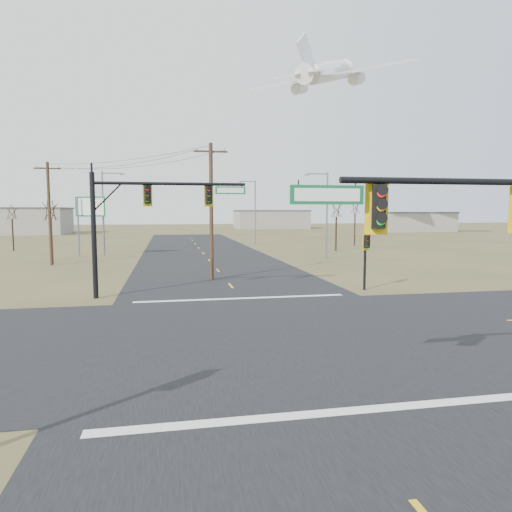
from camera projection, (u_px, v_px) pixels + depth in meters
The scene contains 20 objects.
ground at pixel (271, 333), 18.57m from camera, with size 320.00×320.00×0.00m, color brown.
road_ew at pixel (271, 333), 18.56m from camera, with size 160.00×14.00×0.02m, color black.
road_ns at pixel (271, 333), 18.56m from camera, with size 14.00×160.00×0.02m, color black.
stop_bar_near at pixel (338, 412), 11.23m from camera, with size 12.00×0.40×0.01m, color silver.
stop_bar_far at pixel (242, 298), 25.89m from camera, with size 12.00×0.40×0.01m, color silver.
mast_arm_far at pixel (147, 208), 26.16m from camera, with size 8.84×0.59×7.14m.
pedestal_signal_ne at pixel (366, 244), 28.45m from camera, with size 0.67×0.59×3.91m.
utility_pole_near at pixel (211, 210), 32.66m from camera, with size 2.39×0.28×9.77m.
utility_pole_far at pixel (49, 212), 41.60m from camera, with size 2.30×0.27×9.41m.
highway_sign at pixel (90, 215), 49.75m from camera, with size 3.30×1.31×6.55m.
streetlight_a at pixel (325, 210), 47.38m from camera, with size 2.52×0.40×8.99m.
streetlight_b at pixel (254, 208), 68.62m from camera, with size 2.69×0.42×9.60m.
streetlight_c at pixel (105, 207), 55.74m from camera, with size 2.73×0.30×9.78m.
bare_tree_a at pixel (50, 209), 42.72m from camera, with size 2.84×2.84×6.50m.
bare_tree_b at pixel (12, 212), 56.75m from camera, with size 2.62×2.62×6.15m.
bare_tree_c at pixel (336, 209), 56.82m from camera, with size 3.62×3.62×6.74m.
bare_tree_d at pixel (355, 207), 65.68m from camera, with size 3.27×3.27×6.97m.
warehouse_mid at pixel (271, 220), 130.52m from camera, with size 20.00×12.00×5.00m, color gray.
warehouse_right at pixel (413, 222), 111.78m from camera, with size 18.00×10.00×4.50m, color gray.
jet_airliner at pixel (327, 72), 82.92m from camera, with size 30.42×30.43×15.06m.
Camera 1 is at (-4.03, -17.72, 4.96)m, focal length 32.00 mm.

